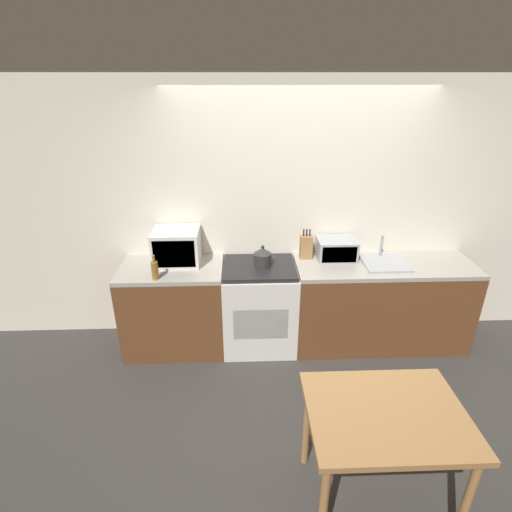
% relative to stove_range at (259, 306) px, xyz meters
% --- Properties ---
extents(ground_plane, '(16.00, 16.00, 0.00)m').
position_rel_stove_range_xyz_m(ground_plane, '(0.38, -0.63, -0.45)').
color(ground_plane, '#33302D').
extents(wall_back, '(10.00, 0.06, 2.60)m').
position_rel_stove_range_xyz_m(wall_back, '(0.38, 0.34, 0.85)').
color(wall_back, silver).
rests_on(wall_back, ground_plane).
extents(counter_left_run, '(0.99, 0.62, 0.90)m').
position_rel_stove_range_xyz_m(counter_left_run, '(-0.85, 0.00, 0.00)').
color(counter_left_run, brown).
rests_on(counter_left_run, ground_plane).
extents(counter_right_run, '(1.74, 0.62, 0.90)m').
position_rel_stove_range_xyz_m(counter_right_run, '(1.23, 0.00, 0.00)').
color(counter_right_run, brown).
rests_on(counter_right_run, ground_plane).
extents(stove_range, '(0.72, 0.62, 0.90)m').
position_rel_stove_range_xyz_m(stove_range, '(0.00, 0.00, 0.00)').
color(stove_range, silver).
rests_on(stove_range, ground_plane).
extents(kettle, '(0.17, 0.17, 0.21)m').
position_rel_stove_range_xyz_m(kettle, '(0.03, 0.01, 0.54)').
color(kettle, '#2D2D2D').
rests_on(kettle, stove_range).
extents(microwave, '(0.44, 0.37, 0.34)m').
position_rel_stove_range_xyz_m(microwave, '(-0.80, 0.10, 0.62)').
color(microwave, silver).
rests_on(microwave, counter_left_run).
extents(bottle, '(0.06, 0.06, 0.23)m').
position_rel_stove_range_xyz_m(bottle, '(-0.95, -0.23, 0.54)').
color(bottle, olive).
rests_on(bottle, counter_left_run).
extents(knife_block, '(0.12, 0.08, 0.31)m').
position_rel_stove_range_xyz_m(knife_block, '(0.47, 0.17, 0.57)').
color(knife_block, '#9E7042').
rests_on(knife_block, counter_right_run).
extents(toaster_oven, '(0.38, 0.29, 0.20)m').
position_rel_stove_range_xyz_m(toaster_oven, '(0.77, 0.14, 0.55)').
color(toaster_oven, '#999BA0').
rests_on(toaster_oven, counter_right_run).
extents(sink_basin, '(0.42, 0.41, 0.24)m').
position_rel_stove_range_xyz_m(sink_basin, '(1.22, 0.01, 0.47)').
color(sink_basin, '#999BA0').
rests_on(sink_basin, counter_right_run).
extents(dining_table, '(0.94, 0.72, 0.78)m').
position_rel_stove_range_xyz_m(dining_table, '(0.67, -1.73, 0.23)').
color(dining_table, '#9E7042').
rests_on(dining_table, ground_plane).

